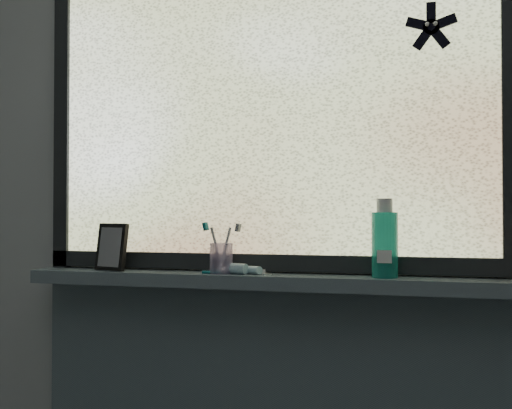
{
  "coord_description": "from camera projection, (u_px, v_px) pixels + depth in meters",
  "views": [
    {
      "loc": [
        0.32,
        -0.39,
        1.19
      ],
      "look_at": [
        -0.05,
        1.05,
        1.22
      ],
      "focal_mm": 40.0,
      "sensor_mm": 36.0,
      "label": 1
    }
  ],
  "objects": [
    {
      "name": "wall_back",
      "position": [
        293.0,
        196.0,
        1.72
      ],
      "size": [
        3.0,
        0.01,
        2.5
      ],
      "primitive_type": "cube",
      "color": "#9EA3A8",
      "rests_on": "ground"
    },
    {
      "name": "windowsill",
      "position": [
        289.0,
        282.0,
        1.65
      ],
      "size": [
        1.62,
        0.14,
        0.04
      ],
      "primitive_type": "cube",
      "color": "#4C5B65",
      "rests_on": "wall_back"
    },
    {
      "name": "window_pane",
      "position": [
        292.0,
        102.0,
        1.71
      ],
      "size": [
        1.5,
        0.01,
        1.0
      ],
      "primitive_type": "cube",
      "color": "silver",
      "rests_on": "wall_back"
    },
    {
      "name": "frame_bottom",
      "position": [
        292.0,
        263.0,
        1.69
      ],
      "size": [
        1.6,
        0.03,
        0.05
      ],
      "primitive_type": "cube",
      "color": "black",
      "rests_on": "windowsill"
    },
    {
      "name": "frame_left",
      "position": [
        63.0,
        114.0,
        1.9
      ],
      "size": [
        0.05,
        0.03,
        1.1
      ],
      "primitive_type": "cube",
      "color": "black",
      "rests_on": "wall_back"
    },
    {
      "name": "frame_mullion",
      "position": [
        508.0,
        91.0,
        1.55
      ],
      "size": [
        0.03,
        0.03,
        1.0
      ],
      "primitive_type": "cube",
      "color": "black",
      "rests_on": "wall_back"
    },
    {
      "name": "starfish_sticker",
      "position": [
        431.0,
        27.0,
        1.6
      ],
      "size": [
        0.15,
        0.02,
        0.15
      ],
      "primitive_type": null,
      "color": "black",
      "rests_on": "window_pane"
    },
    {
      "name": "vanity_mirror",
      "position": [
        112.0,
        247.0,
        1.78
      ],
      "size": [
        0.13,
        0.09,
        0.15
      ],
      "primitive_type": "cube",
      "rotation": [
        0.0,
        0.0,
        -0.32
      ],
      "color": "black",
      "rests_on": "windowsill"
    },
    {
      "name": "toothpaste_tube",
      "position": [
        244.0,
        269.0,
        1.66
      ],
      "size": [
        0.18,
        0.1,
        0.03
      ],
      "primitive_type": null,
      "rotation": [
        0.0,
        0.0,
        -0.39
      ],
      "color": "white",
      "rests_on": "windowsill"
    },
    {
      "name": "toothbrush_cup",
      "position": [
        221.0,
        258.0,
        1.68
      ],
      "size": [
        0.09,
        0.09,
        0.09
      ],
      "primitive_type": "cylinder",
      "rotation": [
        0.0,
        0.0,
        -0.31
      ],
      "color": "#B6A3D8",
      "rests_on": "windowsill"
    },
    {
      "name": "toothbrush_lying",
      "position": [
        230.0,
        271.0,
        1.67
      ],
      "size": [
        0.2,
        0.06,
        0.01
      ],
      "primitive_type": null,
      "rotation": [
        0.0,
        0.0,
        0.21
      ],
      "color": "#0B626B",
      "rests_on": "windowsill"
    },
    {
      "name": "mouthwash_bottle",
      "position": [
        385.0,
        238.0,
        1.58
      ],
      "size": [
        0.09,
        0.09,
        0.18
      ],
      "primitive_type": "cylinder",
      "rotation": [
        0.0,
        0.0,
        0.29
      ],
      "color": "teal",
      "rests_on": "windowsill"
    }
  ]
}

